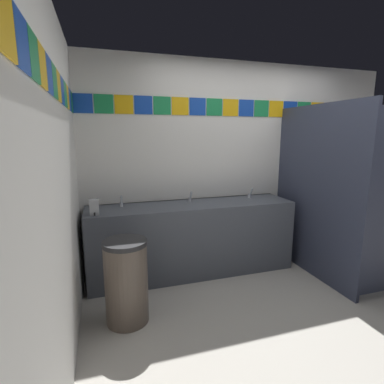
{
  "coord_description": "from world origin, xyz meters",
  "views": [
    {
      "loc": [
        -1.79,
        -2.0,
        1.63
      ],
      "look_at": [
        -0.9,
        0.86,
        1.05
      ],
      "focal_mm": 27.61,
      "sensor_mm": 36.0,
      "label": 1
    }
  ],
  "objects": [
    {
      "name": "ground_plane",
      "position": [
        0.0,
        0.0,
        0.0
      ],
      "size": [
        8.98,
        8.98,
        0.0
      ],
      "primitive_type": "plane",
      "color": "#B2ADA3"
    },
    {
      "name": "wall_back",
      "position": [
        -0.0,
        1.5,
        1.26
      ],
      "size": [
        4.08,
        0.09,
        2.52
      ],
      "color": "white",
      "rests_on": "ground_plane"
    },
    {
      "name": "wall_side",
      "position": [
        -2.08,
        0.0,
        1.26
      ],
      "size": [
        0.09,
        2.93,
        2.52
      ],
      "color": "white",
      "rests_on": "ground_plane"
    },
    {
      "name": "vanity_counter",
      "position": [
        -0.8,
        1.18,
        0.43
      ],
      "size": [
        2.39,
        0.56,
        0.84
      ],
      "color": "#4C515B",
      "rests_on": "ground_plane"
    },
    {
      "name": "faucet_left",
      "position": [
        -1.59,
        1.27,
        0.89
      ],
      "size": [
        0.04,
        0.1,
        0.14
      ],
      "color": "silver",
      "rests_on": "vanity_counter"
    },
    {
      "name": "faucet_center",
      "position": [
        -0.8,
        1.27,
        0.89
      ],
      "size": [
        0.04,
        0.1,
        0.14
      ],
      "color": "silver",
      "rests_on": "vanity_counter"
    },
    {
      "name": "faucet_right",
      "position": [
        0.0,
        1.27,
        0.89
      ],
      "size": [
        0.04,
        0.1,
        0.14
      ],
      "color": "silver",
      "rests_on": "vanity_counter"
    },
    {
      "name": "soap_dispenser",
      "position": [
        -1.87,
        1.02,
        0.92
      ],
      "size": [
        0.09,
        0.09,
        0.16
      ],
      "color": "#B7BABF",
      "rests_on": "vanity_counter"
    },
    {
      "name": "stall_divider",
      "position": [
        0.71,
        0.49,
        0.98
      ],
      "size": [
        0.92,
        1.43,
        1.96
      ],
      "color": "#33384C",
      "rests_on": "ground_plane"
    },
    {
      "name": "toilet",
      "position": [
        1.02,
        1.05,
        0.3
      ],
      "size": [
        0.39,
        0.49,
        0.74
      ],
      "color": "white",
      "rests_on": "ground_plane"
    },
    {
      "name": "trash_bin",
      "position": [
        -1.63,
        0.43,
        0.38
      ],
      "size": [
        0.38,
        0.38,
        0.75
      ],
      "color": "brown",
      "rests_on": "ground_plane"
    }
  ]
}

